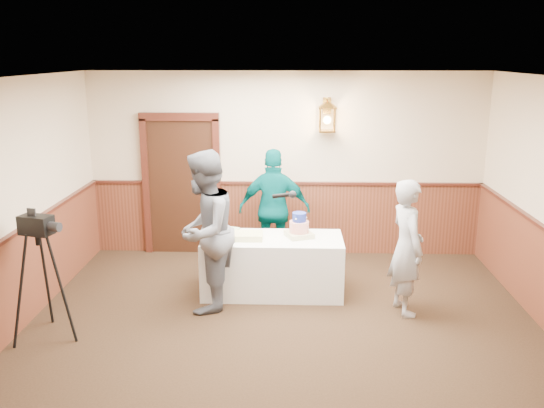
% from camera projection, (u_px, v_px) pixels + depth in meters
% --- Properties ---
extents(ground, '(7.00, 7.00, 0.00)m').
position_uv_depth(ground, '(281.00, 368.00, 5.74)').
color(ground, black).
rests_on(ground, ground).
extents(room_shell, '(6.02, 7.02, 2.81)m').
position_uv_depth(room_shell, '(277.00, 209.00, 5.79)').
color(room_shell, beige).
rests_on(room_shell, ground).
extents(display_table, '(1.80, 0.80, 0.75)m').
position_uv_depth(display_table, '(273.00, 265.00, 7.48)').
color(display_table, white).
rests_on(display_table, ground).
extents(tiered_cake, '(0.40, 0.40, 0.32)m').
position_uv_depth(tiered_cake, '(299.00, 227.00, 7.39)').
color(tiered_cake, beige).
rests_on(tiered_cake, display_table).
extents(sheet_cake_yellow, '(0.38, 0.30, 0.08)m').
position_uv_depth(sheet_cake_yellow, '(248.00, 236.00, 7.33)').
color(sheet_cake_yellow, '#D2D881').
rests_on(sheet_cake_yellow, display_table).
extents(sheet_cake_green, '(0.37, 0.34, 0.07)m').
position_uv_depth(sheet_cake_green, '(226.00, 231.00, 7.54)').
color(sheet_cake_green, '#ACEFA9').
rests_on(sheet_cake_green, display_table).
extents(interviewer, '(1.57, 1.10, 1.96)m').
position_uv_depth(interviewer, '(204.00, 232.00, 6.88)').
color(interviewer, slate).
rests_on(interviewer, ground).
extents(baker, '(0.52, 0.67, 1.64)m').
position_uv_depth(baker, '(407.00, 247.00, 6.80)').
color(baker, '#9C9DA1').
rests_on(baker, ground).
extents(assistant_p, '(1.03, 0.45, 1.75)m').
position_uv_depth(assistant_p, '(274.00, 209.00, 8.27)').
color(assistant_p, '#015757').
rests_on(assistant_p, ground).
extents(tv_camera_rig, '(0.55, 0.51, 1.40)m').
position_uv_depth(tv_camera_rig, '(43.00, 284.00, 6.22)').
color(tv_camera_rig, black).
rests_on(tv_camera_rig, ground).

